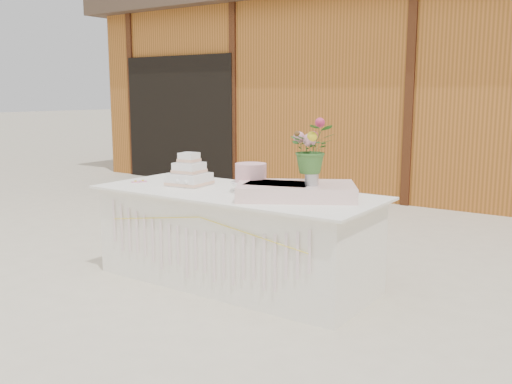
{
  "coord_description": "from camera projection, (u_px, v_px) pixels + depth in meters",
  "views": [
    {
      "loc": [
        2.73,
        -3.67,
        1.56
      ],
      "look_at": [
        0.0,
        0.3,
        0.72
      ],
      "focal_mm": 40.0,
      "sensor_mm": 36.0,
      "label": 1
    }
  ],
  "objects": [
    {
      "name": "ground",
      "position": [
        236.0,
        282.0,
        4.77
      ],
      "size": [
        80.0,
        80.0,
        0.0
      ],
      "primitive_type": "plane",
      "color": "beige",
      "rests_on": "ground"
    },
    {
      "name": "cake_table",
      "position": [
        235.0,
        237.0,
        4.7
      ],
      "size": [
        2.4,
        1.0,
        0.77
      ],
      "color": "white",
      "rests_on": "ground"
    },
    {
      "name": "flower_vase",
      "position": [
        312.0,
        176.0,
        4.23
      ],
      "size": [
        0.1,
        0.1,
        0.14
      ],
      "primitive_type": "cylinder",
      "color": "silver",
      "rests_on": "satin_runner"
    },
    {
      "name": "wedding_cake",
      "position": [
        189.0,
        174.0,
        4.92
      ],
      "size": [
        0.34,
        0.34,
        0.28
      ],
      "rotation": [
        0.0,
        0.0,
        0.1
      ],
      "color": "white",
      "rests_on": "cake_table"
    },
    {
      "name": "loose_flowers",
      "position": [
        151.0,
        180.0,
        5.18
      ],
      "size": [
        0.23,
        0.4,
        0.02
      ],
      "primitive_type": null,
      "rotation": [
        0.0,
        0.0,
        -0.21
      ],
      "color": "pink",
      "rests_on": "cake_table"
    },
    {
      "name": "bouquet",
      "position": [
        312.0,
        142.0,
        4.18
      ],
      "size": [
        0.43,
        0.42,
        0.37
      ],
      "primitive_type": "imported",
      "rotation": [
        0.0,
        0.0,
        0.59
      ],
      "color": "#356428",
      "rests_on": "flower_vase"
    },
    {
      "name": "pink_cake_stand",
      "position": [
        251.0,
        176.0,
        4.59
      ],
      "size": [
        0.32,
        0.32,
        0.23
      ],
      "color": "white",
      "rests_on": "cake_table"
    },
    {
      "name": "barn",
      "position": [
        452.0,
        86.0,
        9.36
      ],
      "size": [
        12.6,
        4.6,
        3.3
      ],
      "color": "#A85E23",
      "rests_on": "ground"
    },
    {
      "name": "satin_runner",
      "position": [
        296.0,
        191.0,
        4.32
      ],
      "size": [
        1.02,
        0.89,
        0.11
      ],
      "primitive_type": "cube",
      "rotation": [
        0.0,
        0.0,
        0.54
      ],
      "color": "#FFD2CD",
      "rests_on": "cake_table"
    }
  ]
}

